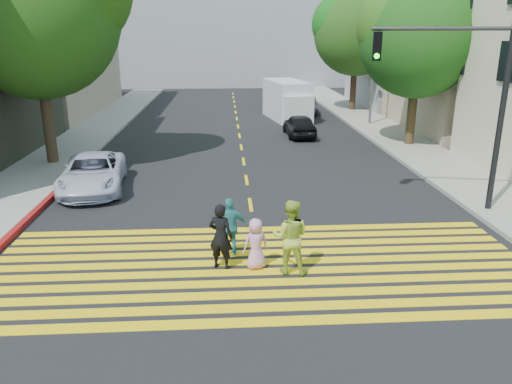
{
  "coord_description": "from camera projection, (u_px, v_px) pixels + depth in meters",
  "views": [
    {
      "loc": [
        -0.81,
        -9.89,
        5.49
      ],
      "look_at": [
        0.0,
        3.0,
        1.4
      ],
      "focal_mm": 35.0,
      "sensor_mm": 36.0,
      "label": 1
    }
  ],
  "objects": [
    {
      "name": "sidewalk_left",
      "position": [
        103.0,
        124.0,
        31.52
      ],
      "size": [
        3.0,
        40.0,
        0.15
      ],
      "primitive_type": "cube",
      "color": "gray",
      "rests_on": "ground"
    },
    {
      "name": "white_sedan",
      "position": [
        93.0,
        173.0,
        18.25
      ],
      "size": [
        2.69,
        4.87,
        1.29
      ],
      "primitive_type": "imported",
      "rotation": [
        0.0,
        0.0,
        0.12
      ],
      "color": "silver",
      "rests_on": "ground"
    },
    {
      "name": "traffic_signal",
      "position": [
        466.0,
        89.0,
        15.07
      ],
      "size": [
        4.06,
        1.12,
        6.05
      ],
      "rotation": [
        0.0,
        0.0,
        -0.23
      ],
      "color": "black",
      "rests_on": "ground"
    },
    {
      "name": "sidewalk_right",
      "position": [
        405.0,
        144.0,
        25.87
      ],
      "size": [
        3.0,
        60.0,
        0.15
      ],
      "primitive_type": "cube",
      "color": "gray",
      "rests_on": "ground"
    },
    {
      "name": "silver_car",
      "position": [
        278.0,
        98.0,
        39.5
      ],
      "size": [
        1.86,
        4.46,
        1.29
      ],
      "primitive_type": "imported",
      "rotation": [
        0.0,
        0.0,
        3.16
      ],
      "color": "gray",
      "rests_on": "ground"
    },
    {
      "name": "lane_line",
      "position": [
        237.0,
        122.0,
        32.52
      ],
      "size": [
        0.12,
        34.4,
        0.01
      ],
      "color": "yellow",
      "rests_on": "ground"
    },
    {
      "name": "dark_car_near",
      "position": [
        299.0,
        125.0,
        27.89
      ],
      "size": [
        1.59,
        3.75,
        1.27
      ],
      "primitive_type": "imported",
      "rotation": [
        0.0,
        0.0,
        3.17
      ],
      "color": "black",
      "rests_on": "ground"
    },
    {
      "name": "pedestrian_man",
      "position": [
        221.0,
        236.0,
        12.05
      ],
      "size": [
        0.71,
        0.59,
        1.66
      ],
      "primitive_type": "imported",
      "rotation": [
        0.0,
        0.0,
        2.76
      ],
      "color": "black",
      "rests_on": "ground"
    },
    {
      "name": "building_right_grey",
      "position": [
        425.0,
        41.0,
        39.04
      ],
      "size": [
        10.0,
        10.0,
        10.0
      ],
      "primitive_type": "cube",
      "color": "gray",
      "rests_on": "ground"
    },
    {
      "name": "building_right_tan",
      "position": [
        499.0,
        43.0,
        28.57
      ],
      "size": [
        10.0,
        10.0,
        10.0
      ],
      "primitive_type": "cube",
      "color": "tan",
      "rests_on": "ground"
    },
    {
      "name": "building_left_tan",
      "position": [
        9.0,
        41.0,
        35.29
      ],
      "size": [
        12.0,
        16.0,
        10.0
      ],
      "primitive_type": "cube",
      "color": "tan",
      "rests_on": "ground"
    },
    {
      "name": "pedestrian_woman",
      "position": [
        290.0,
        237.0,
        11.8
      ],
      "size": [
        1.03,
        0.88,
        1.83
      ],
      "primitive_type": "imported",
      "rotation": [
        0.0,
        0.0,
        2.91
      ],
      "color": "#A4BE3E",
      "rests_on": "ground"
    },
    {
      "name": "street_lamp",
      "position": [
        372.0,
        39.0,
        29.77
      ],
      "size": [
        2.06,
        0.54,
        9.1
      ],
      "rotation": [
        0.0,
        0.0,
        -0.17
      ],
      "color": "slate",
      "rests_on": "ground"
    },
    {
      "name": "tree_right_near",
      "position": [
        421.0,
        32.0,
        23.9
      ],
      "size": [
        7.62,
        7.37,
        8.26
      ],
      "rotation": [
        0.0,
        0.0,
        -0.38
      ],
      "color": "black",
      "rests_on": "ground"
    },
    {
      "name": "tree_left",
      "position": [
        36.0,
        4.0,
        20.0
      ],
      "size": [
        7.98,
        7.42,
        9.86
      ],
      "rotation": [
        0.0,
        0.0,
        -0.09
      ],
      "color": "black",
      "rests_on": "ground"
    },
    {
      "name": "crosswalk",
      "position": [
        260.0,
        267.0,
        12.33
      ],
      "size": [
        13.4,
        5.3,
        0.01
      ],
      "color": "yellow",
      "rests_on": "ground"
    },
    {
      "name": "ground",
      "position": [
        264.0,
        292.0,
        11.11
      ],
      "size": [
        120.0,
        120.0,
        0.0
      ],
      "primitive_type": "plane",
      "color": "black"
    },
    {
      "name": "backdrop_block",
      "position": [
        231.0,
        29.0,
        54.97
      ],
      "size": [
        30.0,
        8.0,
        12.0
      ],
      "primitive_type": "cube",
      "color": "gray",
      "rests_on": "ground"
    },
    {
      "name": "pedestrian_extra",
      "position": [
        230.0,
        227.0,
        12.79
      ],
      "size": [
        0.93,
        0.44,
        1.54
      ],
      "primitive_type": "imported",
      "rotation": [
        0.0,
        0.0,
        3.21
      ],
      "color": "teal",
      "rests_on": "ground"
    },
    {
      "name": "dark_car_parked",
      "position": [
        306.0,
        106.0,
        35.73
      ],
      "size": [
        1.46,
        3.75,
        1.22
      ],
      "primitive_type": "imported",
      "rotation": [
        0.0,
        0.0,
        -0.05
      ],
      "color": "black",
      "rests_on": "ground"
    },
    {
      "name": "pedestrian_child",
      "position": [
        256.0,
        244.0,
        12.08
      ],
      "size": [
        0.72,
        0.58,
        1.28
      ],
      "primitive_type": "imported",
      "rotation": [
        0.0,
        0.0,
        3.46
      ],
      "color": "#D493BA",
      "rests_on": "ground"
    },
    {
      "name": "white_van",
      "position": [
        288.0,
        102.0,
        33.24
      ],
      "size": [
        2.85,
        5.65,
        2.54
      ],
      "rotation": [
        0.0,
        0.0,
        0.17
      ],
      "color": "silver",
      "rests_on": "ground"
    },
    {
      "name": "tree_right_far",
      "position": [
        358.0,
        28.0,
        35.42
      ],
      "size": [
        7.88,
        7.58,
        8.78
      ],
      "rotation": [
        0.0,
        0.0,
        -0.3
      ],
      "color": "#45341E",
      "rests_on": "ground"
    },
    {
      "name": "curb_red",
      "position": [
        41.0,
        207.0,
        16.39
      ],
      "size": [
        0.2,
        8.0,
        0.16
      ],
      "primitive_type": "cube",
      "color": "maroon",
      "rests_on": "ground"
    }
  ]
}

